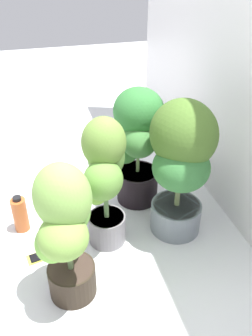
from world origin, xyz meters
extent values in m
plane|color=silver|center=(0.00, 0.00, 0.00)|extent=(8.00, 8.00, 0.00)
cylinder|color=slate|center=(-0.02, 0.52, 0.08)|extent=(0.27, 0.27, 0.16)
cylinder|color=#3B2B21|center=(-0.02, 0.52, 0.15)|extent=(0.25, 0.25, 0.02)
cylinder|color=olive|center=(-0.02, 0.52, 0.40)|extent=(0.03, 0.03, 0.48)
ellipsoid|color=#446626|center=(-0.02, 0.52, 0.58)|extent=(0.39, 0.36, 0.33)
ellipsoid|color=#3E7A27|center=(-0.09, 0.54, 0.46)|extent=(0.31, 0.32, 0.23)
ellipsoid|color=#336E35|center=(0.04, 0.50, 0.44)|extent=(0.28, 0.29, 0.23)
cylinder|color=black|center=(-0.32, 0.40, 0.10)|extent=(0.24, 0.24, 0.20)
cylinder|color=#3F291D|center=(-0.32, 0.40, 0.19)|extent=(0.22, 0.22, 0.02)
cylinder|color=#658147|center=(-0.32, 0.40, 0.41)|extent=(0.02, 0.02, 0.43)
ellipsoid|color=#2E6D31|center=(-0.32, 0.40, 0.57)|extent=(0.38, 0.37, 0.26)
ellipsoid|color=#416421|center=(-0.38, 0.42, 0.46)|extent=(0.30, 0.29, 0.18)
ellipsoid|color=#3C7136|center=(-0.24, 0.38, 0.45)|extent=(0.26, 0.25, 0.17)
ellipsoid|color=#30692A|center=(-0.31, 0.32, 0.37)|extent=(0.19, 0.19, 0.17)
cylinder|color=slate|center=(-0.02, 0.14, 0.08)|extent=(0.19, 0.19, 0.16)
cylinder|color=#3C341C|center=(-0.02, 0.14, 0.15)|extent=(0.18, 0.18, 0.02)
cylinder|color=#587A47|center=(-0.02, 0.14, 0.40)|extent=(0.02, 0.02, 0.48)
ellipsoid|color=olive|center=(-0.02, 0.14, 0.58)|extent=(0.22, 0.22, 0.24)
ellipsoid|color=#669542|center=(-0.11, 0.17, 0.46)|extent=(0.25, 0.25, 0.24)
ellipsoid|color=#62923D|center=(0.06, 0.12, 0.44)|extent=(0.22, 0.23, 0.19)
ellipsoid|color=#6A9F35|center=(-0.01, 0.10, 0.35)|extent=(0.15, 0.13, 0.17)
cylinder|color=#2E241A|center=(0.26, -0.08, 0.08)|extent=(0.21, 0.21, 0.15)
cylinder|color=#3B2C25|center=(0.26, -0.08, 0.14)|extent=(0.19, 0.19, 0.02)
cylinder|color=#5B7246|center=(0.26, -0.08, 0.37)|extent=(0.02, 0.02, 0.44)
ellipsoid|color=#81B150|center=(0.26, -0.08, 0.54)|extent=(0.31, 0.31, 0.28)
ellipsoid|color=#72B046|center=(0.20, -0.06, 0.42)|extent=(0.25, 0.26, 0.23)
ellipsoid|color=#7CA847|center=(0.33, -0.09, 0.41)|extent=(0.27, 0.27, 0.17)
ellipsoid|color=#77B545|center=(0.27, -0.13, 0.33)|extent=(0.20, 0.20, 0.18)
cube|color=#D1D144|center=(0.01, -0.20, 0.00)|extent=(0.10, 0.15, 0.01)
cube|color=black|center=(0.01, -0.20, 0.01)|extent=(0.08, 0.12, 0.00)
cylinder|color=#BB5828|center=(-0.23, -0.29, 0.10)|extent=(0.08, 0.08, 0.20)
cylinder|color=black|center=(-0.23, -0.29, 0.21)|extent=(0.04, 0.04, 0.02)
camera|label=1|loc=(1.34, -0.12, 1.36)|focal=38.41mm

